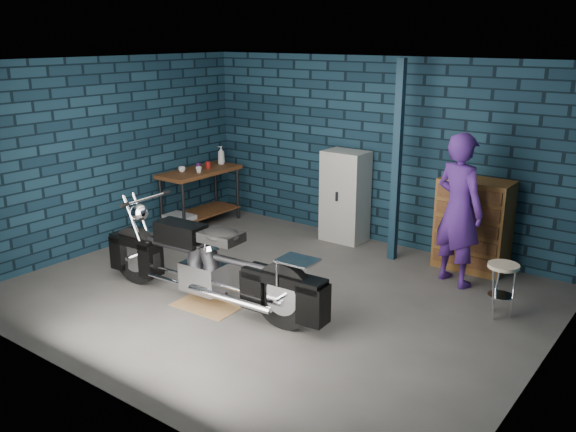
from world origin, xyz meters
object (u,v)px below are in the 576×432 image
object	(u,v)px
storage_bin	(180,223)
locker	(345,196)
shop_stool	(501,290)
motorcycle	(208,258)
tool_chest	(473,225)
workbench	(201,197)
person	(459,210)

from	to	relation	value
storage_bin	locker	bearing A→B (deg)	28.61
storage_bin	locker	xyz separation A→B (m)	(2.25, 1.23, 0.54)
shop_stool	motorcycle	bearing A→B (deg)	-148.49
storage_bin	tool_chest	bearing A→B (deg)	16.28
workbench	tool_chest	size ratio (longest dim) A/B	1.16
tool_chest	motorcycle	bearing A→B (deg)	-124.38
motorcycle	locker	xyz separation A→B (m)	(0.02, 2.89, 0.10)
storage_bin	locker	distance (m)	2.62
shop_stool	person	bearing A→B (deg)	141.66
workbench	motorcycle	distance (m)	3.12
locker	tool_chest	xyz separation A→B (m)	(1.95, 0.00, -0.08)
workbench	storage_bin	size ratio (longest dim) A/B	3.07
motorcycle	locker	world-z (taller)	locker
motorcycle	person	xyz separation A→B (m)	(1.99, 2.31, 0.37)
locker	shop_stool	size ratio (longest dim) A/B	2.22
motorcycle	storage_bin	bearing A→B (deg)	140.10
workbench	storage_bin	xyz separation A→B (m)	(0.02, -0.50, -0.31)
workbench	storage_bin	world-z (taller)	workbench
workbench	motorcycle	xyz separation A→B (m)	(2.25, -2.16, 0.12)
person	locker	distance (m)	2.07
motorcycle	locker	size ratio (longest dim) A/B	1.92
storage_bin	shop_stool	size ratio (longest dim) A/B	0.75
person	storage_bin	world-z (taller)	person
storage_bin	workbench	bearing A→B (deg)	92.29
workbench	person	distance (m)	4.27
motorcycle	tool_chest	distance (m)	3.50
locker	tool_chest	bearing A→B (deg)	0.00
person	storage_bin	xyz separation A→B (m)	(-4.22, -0.65, -0.80)
workbench	tool_chest	distance (m)	4.29
motorcycle	tool_chest	size ratio (longest dim) A/B	2.16
workbench	locker	distance (m)	2.40
workbench	storage_bin	distance (m)	0.59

